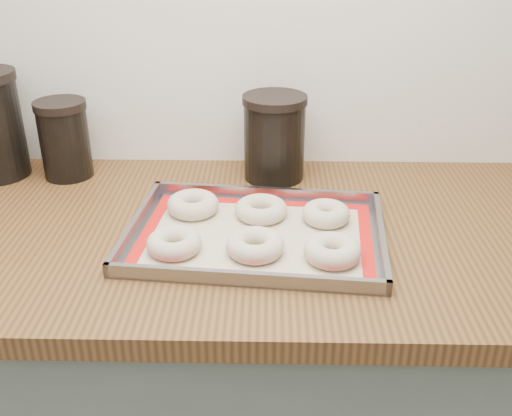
{
  "coord_description": "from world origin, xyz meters",
  "views": [
    {
      "loc": [
        0.22,
        0.68,
        1.44
      ],
      "look_at": [
        0.2,
        1.63,
        0.96
      ],
      "focal_mm": 42.0,
      "sensor_mm": 36.0,
      "label": 1
    }
  ],
  "objects_px": {
    "bagel_back_mid": "(261,209)",
    "bagel_back_right": "(326,214)",
    "bagel_back_left": "(193,205)",
    "bagel_front_left": "(174,243)",
    "bagel_front_right": "(332,251)",
    "baking_tray": "(256,234)",
    "canister_right": "(274,137)",
    "bagel_front_mid": "(255,245)",
    "canister_mid": "(65,139)"
  },
  "relations": [
    {
      "from": "canister_right",
      "to": "bagel_back_right",
      "type": "bearing_deg",
      "value": -66.08
    },
    {
      "from": "bagel_front_mid",
      "to": "canister_mid",
      "type": "xyz_separation_m",
      "value": [
        -0.43,
        0.34,
        0.06
      ]
    },
    {
      "from": "bagel_front_left",
      "to": "bagel_back_mid",
      "type": "distance_m",
      "value": 0.2
    },
    {
      "from": "bagel_back_left",
      "to": "canister_right",
      "type": "bearing_deg",
      "value": 49.75
    },
    {
      "from": "bagel_front_mid",
      "to": "canister_right",
      "type": "xyz_separation_m",
      "value": [
        0.03,
        0.34,
        0.07
      ]
    },
    {
      "from": "bagel_front_right",
      "to": "bagel_back_left",
      "type": "xyz_separation_m",
      "value": [
        -0.26,
        0.17,
        -0.0
      ]
    },
    {
      "from": "baking_tray",
      "to": "bagel_front_right",
      "type": "bearing_deg",
      "value": -32.58
    },
    {
      "from": "bagel_front_left",
      "to": "bagel_back_right",
      "type": "xyz_separation_m",
      "value": [
        0.27,
        0.12,
        0.0
      ]
    },
    {
      "from": "canister_right",
      "to": "bagel_front_left",
      "type": "bearing_deg",
      "value": -117.42
    },
    {
      "from": "bagel_front_mid",
      "to": "bagel_back_right",
      "type": "height_order",
      "value": "same"
    },
    {
      "from": "bagel_back_mid",
      "to": "baking_tray",
      "type": "bearing_deg",
      "value": -96.5
    },
    {
      "from": "bagel_back_left",
      "to": "bagel_back_right",
      "type": "xyz_separation_m",
      "value": [
        0.26,
        -0.03,
        -0.0
      ]
    },
    {
      "from": "canister_mid",
      "to": "bagel_back_right",
      "type": "bearing_deg",
      "value": -21.47
    },
    {
      "from": "bagel_back_left",
      "to": "bagel_back_mid",
      "type": "distance_m",
      "value": 0.13
    },
    {
      "from": "canister_mid",
      "to": "canister_right",
      "type": "xyz_separation_m",
      "value": [
        0.46,
        0.0,
        0.01
      ]
    },
    {
      "from": "bagel_front_left",
      "to": "bagel_back_mid",
      "type": "xyz_separation_m",
      "value": [
        0.15,
        0.13,
        -0.0
      ]
    },
    {
      "from": "baking_tray",
      "to": "canister_mid",
      "type": "relative_size",
      "value": 2.84
    },
    {
      "from": "canister_right",
      "to": "baking_tray",
      "type": "bearing_deg",
      "value": -97.04
    },
    {
      "from": "bagel_back_right",
      "to": "canister_mid",
      "type": "relative_size",
      "value": 0.53
    },
    {
      "from": "canister_mid",
      "to": "baking_tray",
      "type": "bearing_deg",
      "value": -32.8
    },
    {
      "from": "bagel_back_left",
      "to": "canister_mid",
      "type": "distance_m",
      "value": 0.36
    },
    {
      "from": "canister_right",
      "to": "bagel_back_left",
      "type": "bearing_deg",
      "value": -130.25
    },
    {
      "from": "canister_right",
      "to": "canister_mid",
      "type": "bearing_deg",
      "value": -179.88
    },
    {
      "from": "bagel_front_right",
      "to": "canister_right",
      "type": "bearing_deg",
      "value": 105.07
    },
    {
      "from": "bagel_back_left",
      "to": "bagel_back_mid",
      "type": "xyz_separation_m",
      "value": [
        0.13,
        -0.01,
        -0.0
      ]
    },
    {
      "from": "bagel_front_mid",
      "to": "bagel_front_left",
      "type": "bearing_deg",
      "value": 177.91
    },
    {
      "from": "bagel_front_left",
      "to": "bagel_back_left",
      "type": "bearing_deg",
      "value": 84.04
    },
    {
      "from": "bagel_back_right",
      "to": "canister_right",
      "type": "bearing_deg",
      "value": 113.92
    },
    {
      "from": "bagel_front_mid",
      "to": "bagel_back_mid",
      "type": "distance_m",
      "value": 0.14
    },
    {
      "from": "bagel_front_mid",
      "to": "canister_mid",
      "type": "distance_m",
      "value": 0.55
    },
    {
      "from": "bagel_front_left",
      "to": "bagel_back_right",
      "type": "distance_m",
      "value": 0.3
    },
    {
      "from": "canister_mid",
      "to": "bagel_front_left",
      "type": "bearing_deg",
      "value": -49.62
    },
    {
      "from": "bagel_back_mid",
      "to": "bagel_back_left",
      "type": "bearing_deg",
      "value": 173.63
    },
    {
      "from": "bagel_front_mid",
      "to": "bagel_back_mid",
      "type": "height_order",
      "value": "bagel_front_mid"
    },
    {
      "from": "bagel_back_left",
      "to": "bagel_back_right",
      "type": "relative_size",
      "value": 1.11
    },
    {
      "from": "bagel_front_left",
      "to": "bagel_back_left",
      "type": "relative_size",
      "value": 0.95
    },
    {
      "from": "bagel_back_mid",
      "to": "bagel_back_right",
      "type": "relative_size",
      "value": 1.11
    },
    {
      "from": "baking_tray",
      "to": "bagel_front_mid",
      "type": "bearing_deg",
      "value": -90.13
    },
    {
      "from": "bagel_back_left",
      "to": "bagel_back_right",
      "type": "height_order",
      "value": "bagel_back_left"
    },
    {
      "from": "bagel_front_right",
      "to": "bagel_back_right",
      "type": "height_order",
      "value": "bagel_front_right"
    },
    {
      "from": "bagel_back_mid",
      "to": "canister_right",
      "type": "bearing_deg",
      "value": 82.77
    },
    {
      "from": "bagel_front_left",
      "to": "bagel_back_right",
      "type": "bearing_deg",
      "value": 23.14
    },
    {
      "from": "bagel_front_left",
      "to": "bagel_front_right",
      "type": "height_order",
      "value": "bagel_front_right"
    },
    {
      "from": "baking_tray",
      "to": "bagel_front_mid",
      "type": "xyz_separation_m",
      "value": [
        -0.0,
        -0.07,
        0.01
      ]
    },
    {
      "from": "bagel_back_left",
      "to": "canister_mid",
      "type": "height_order",
      "value": "canister_mid"
    },
    {
      "from": "bagel_front_left",
      "to": "bagel_back_mid",
      "type": "height_order",
      "value": "same"
    },
    {
      "from": "bagel_front_mid",
      "to": "bagel_back_left",
      "type": "xyz_separation_m",
      "value": [
        -0.12,
        0.15,
        0.0
      ]
    },
    {
      "from": "bagel_back_mid",
      "to": "bagel_front_right",
      "type": "bearing_deg",
      "value": -51.9
    },
    {
      "from": "bagel_front_left",
      "to": "canister_mid",
      "type": "height_order",
      "value": "canister_mid"
    },
    {
      "from": "baking_tray",
      "to": "bagel_back_mid",
      "type": "height_order",
      "value": "bagel_back_mid"
    }
  ]
}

